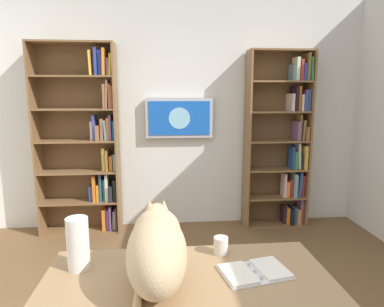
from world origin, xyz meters
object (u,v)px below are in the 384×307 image
desk (188,301)px  coffee_mug (221,245)px  paper_towel_roll (78,243)px  bookshelf_right (87,142)px  bookshelf_left (284,142)px  wall_mounted_tv (180,118)px  cat (157,247)px  open_binder (255,272)px

desk → coffee_mug: bearing=-128.2°
coffee_mug → paper_towel_roll: bearing=7.1°
desk → paper_towel_roll: paper_towel_roll is taller
bookshelf_right → coffee_mug: bookshelf_right is taller
bookshelf_left → wall_mounted_tv: bookshelf_left is taller
bookshelf_left → paper_towel_roll: size_ratio=7.80×
bookshelf_right → paper_towel_roll: (-0.42, 2.24, -0.21)m
wall_mounted_tv → desk: size_ratio=0.56×
bookshelf_left → bookshelf_right: (2.31, -0.00, 0.04)m
bookshelf_right → wall_mounted_tv: bearing=-175.5°
desk → cat: cat is taller
bookshelf_left → desk: bearing=60.8°
bookshelf_right → paper_towel_roll: 2.29m
bookshelf_right → cat: bookshelf_right is taller
desk → bookshelf_right: bearing=-68.1°
bookshelf_left → open_binder: bookshelf_left is taller
wall_mounted_tv → desk: 2.59m
wall_mounted_tv → paper_towel_roll: bearing=74.7°
bookshelf_right → open_binder: bookshelf_right is taller
cat → paper_towel_roll: (0.40, -0.16, -0.04)m
bookshelf_right → desk: (-0.97, 2.41, -0.45)m
cat → coffee_mug: cat is taller
open_binder → paper_towel_roll: size_ratio=1.37×
bookshelf_left → paper_towel_roll: (1.89, 2.24, -0.17)m
bookshelf_right → cat: 2.54m
bookshelf_right → open_binder: size_ratio=5.86×
wall_mounted_tv → coffee_mug: bearing=92.8°
bookshelf_right → paper_towel_roll: size_ratio=8.02×
open_binder → cat: bearing=3.6°
bookshelf_left → desk: bookshelf_left is taller
bookshelf_right → paper_towel_roll: bookshelf_right is taller
paper_towel_roll → open_binder: bearing=171.8°
cat → paper_towel_roll: 0.43m
bookshelf_left → bookshelf_right: size_ratio=0.97×
cat → coffee_mug: size_ratio=7.41×
wall_mounted_tv → coffee_mug: size_ratio=8.18×
wall_mounted_tv → cat: bearing=84.5°
wall_mounted_tv → open_binder: bearing=95.6°
open_binder → coffee_mug: (0.13, -0.22, 0.04)m
cat → open_binder: cat is taller
desk → open_binder: (-0.33, -0.04, 0.12)m
wall_mounted_tv → desk: (0.09, 2.49, -0.70)m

